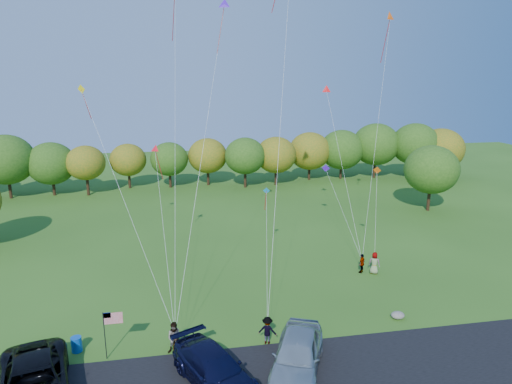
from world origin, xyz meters
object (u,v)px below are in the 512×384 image
flyer_d (362,263)px  trash_barrel (77,344)px  flyer_a (175,336)px  minivan_navy (214,369)px  park_bench (36,358)px  flyer_c (267,330)px  minivan_silver (297,354)px  flyer_b (175,338)px  flyer_e (374,263)px

flyer_d → trash_barrel: (-19.77, -7.08, -0.34)m
flyer_a → flyer_d: 16.35m
minivan_navy → park_bench: 9.62m
flyer_a → flyer_c: size_ratio=0.96×
minivan_silver → flyer_d: (8.21, 11.09, -0.29)m
minivan_navy → trash_barrel: minivan_navy is taller
flyer_b → flyer_a: bearing=93.8°
flyer_d → flyer_b: bearing=-15.2°
flyer_a → minivan_navy: bearing=-109.6°
flyer_e → minivan_navy: bearing=70.1°
minivan_silver → minivan_navy: bearing=-153.9°
flyer_e → trash_barrel: flyer_e is taller
flyer_d → trash_barrel: flyer_d is taller
flyer_c → park_bench: flyer_c is taller
flyer_d → flyer_a: bearing=-16.3°
flyer_e → flyer_b: bearing=57.9°
minivan_navy → flyer_b: 3.66m
flyer_b → park_bench: flyer_b is taller
flyer_a → flyer_e: (15.22, 7.51, 0.08)m
flyer_b → flyer_c: (5.18, 0.00, -0.10)m
flyer_a → flyer_e: bearing=-21.3°
minivan_navy → flyer_c: size_ratio=3.55×
flyer_e → park_bench: 23.79m
flyer_b → flyer_e: flyer_b is taller
minivan_navy → flyer_c: (3.30, 3.14, -0.08)m
minivan_navy → flyer_b: size_ratio=3.17×
flyer_a → flyer_d: flyer_a is taller
flyer_b → park_bench: size_ratio=1.02×
flyer_a → trash_barrel: (-5.43, 0.76, -0.36)m
flyer_c → park_bench: bearing=22.4°
flyer_c → flyer_d: size_ratio=1.06×
minivan_navy → minivan_silver: minivan_silver is taller
flyer_e → flyer_c: bearing=68.6°
minivan_navy → flyer_c: bearing=18.0°
park_bench → minivan_navy: bearing=-39.2°
flyer_d → trash_barrel: size_ratio=1.80×
flyer_b → flyer_d: 16.54m
flyer_e → trash_barrel: bearing=48.7°
flyer_a → flyer_b: 0.38m
trash_barrel → minivan_navy: bearing=-30.3°
flyer_e → park_bench: bearing=49.9°
flyer_b → flyer_d: bearing=36.7°
minivan_navy → flyer_c: minivan_navy is taller
minivan_navy → flyer_d: size_ratio=3.77×
flyer_a → trash_barrel: bearing=124.4°
flyer_c → trash_barrel: size_ratio=1.91×
minivan_silver → flyer_a: bearing=174.9°
flyer_a → trash_barrel: size_ratio=1.83×
minivan_silver → flyer_e: 14.08m
minivan_silver → flyer_e: size_ratio=3.41×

